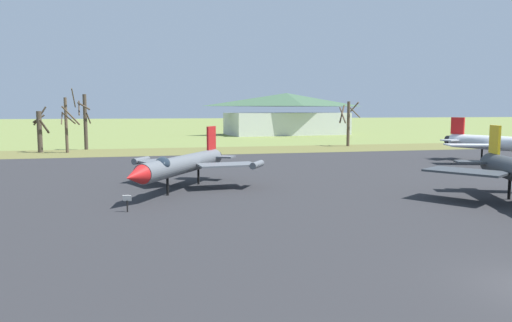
% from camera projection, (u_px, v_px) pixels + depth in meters
% --- Properties ---
extents(asphalt_apron, '(84.12, 58.92, 0.05)m').
position_uv_depth(asphalt_apron, '(332.00, 194.00, 32.18)').
color(asphalt_apron, '#28282B').
rests_on(asphalt_apron, ground).
extents(grass_verge_strip, '(144.12, 12.00, 0.06)m').
position_uv_depth(grass_verge_strip, '(235.00, 150.00, 66.52)').
color(grass_verge_strip, brown).
rests_on(grass_verge_strip, ground).
extents(jet_fighter_rear_center, '(10.15, 12.36, 4.37)m').
position_uv_depth(jet_fighter_rear_center, '(182.00, 164.00, 33.45)').
color(jet_fighter_rear_center, '#565B60').
rests_on(jet_fighter_rear_center, ground).
extents(info_placard_rear_center, '(0.48, 0.25, 1.01)m').
position_uv_depth(info_placard_rear_center, '(127.00, 202.00, 26.38)').
color(info_placard_rear_center, black).
rests_on(info_placard_rear_center, ground).
extents(bare_tree_center, '(2.22, 2.24, 6.14)m').
position_uv_depth(bare_tree_center, '(40.00, 130.00, 62.71)').
color(bare_tree_center, '#42382D').
rests_on(bare_tree_center, ground).
extents(bare_tree_right_of_center, '(2.37, 2.85, 8.44)m').
position_uv_depth(bare_tree_right_of_center, '(67.00, 123.00, 62.03)').
color(bare_tree_right_of_center, brown).
rests_on(bare_tree_right_of_center, ground).
extents(bare_tree_far_right, '(1.79, 1.74, 7.85)m').
position_uv_depth(bare_tree_far_right, '(85.00, 121.00, 67.16)').
color(bare_tree_far_right, '#42382D').
rests_on(bare_tree_far_right, ground).
extents(bare_tree_backdrop_extra, '(3.34, 3.35, 6.94)m').
position_uv_depth(bare_tree_backdrop_extra, '(348.00, 121.00, 73.47)').
color(bare_tree_backdrop_extra, brown).
rests_on(bare_tree_backdrop_extra, ground).
extents(visitor_building, '(29.17, 15.93, 9.45)m').
position_uv_depth(visitor_building, '(287.00, 114.00, 109.12)').
color(visitor_building, beige).
rests_on(visitor_building, ground).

